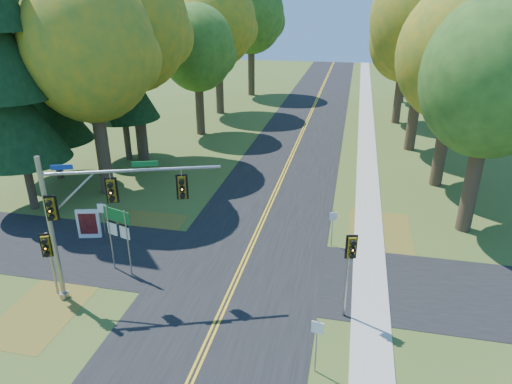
% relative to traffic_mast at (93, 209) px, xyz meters
% --- Properties ---
extents(ground, '(160.00, 160.00, 0.00)m').
position_rel_traffic_mast_xyz_m(ground, '(5.41, 1.44, -4.27)').
color(ground, '#3D531D').
rests_on(ground, ground).
extents(road_main, '(8.00, 160.00, 0.02)m').
position_rel_traffic_mast_xyz_m(road_main, '(5.41, 1.44, -4.26)').
color(road_main, black).
rests_on(road_main, ground).
extents(road_cross, '(60.00, 6.00, 0.02)m').
position_rel_traffic_mast_xyz_m(road_cross, '(5.41, 3.44, -4.26)').
color(road_cross, black).
rests_on(road_cross, ground).
extents(centerline_left, '(0.10, 160.00, 0.01)m').
position_rel_traffic_mast_xyz_m(centerline_left, '(5.31, 1.44, -4.25)').
color(centerline_left, gold).
rests_on(centerline_left, road_main).
extents(centerline_right, '(0.10, 160.00, 0.01)m').
position_rel_traffic_mast_xyz_m(centerline_right, '(5.51, 1.44, -4.25)').
color(centerline_right, gold).
rests_on(centerline_right, road_main).
extents(sidewalk_east, '(1.60, 160.00, 0.06)m').
position_rel_traffic_mast_xyz_m(sidewalk_east, '(11.61, 1.44, -4.24)').
color(sidewalk_east, '#9E998E').
rests_on(sidewalk_east, ground).
extents(leaf_patch_w_near, '(4.00, 6.00, 0.00)m').
position_rel_traffic_mast_xyz_m(leaf_patch_w_near, '(-1.09, 5.44, -4.27)').
color(leaf_patch_w_near, brown).
rests_on(leaf_patch_w_near, ground).
extents(leaf_patch_e, '(3.50, 8.00, 0.00)m').
position_rel_traffic_mast_xyz_m(leaf_patch_e, '(12.21, 7.44, -4.27)').
color(leaf_patch_e, brown).
rests_on(leaf_patch_e, ground).
extents(leaf_patch_w_far, '(3.00, 5.00, 0.00)m').
position_rel_traffic_mast_xyz_m(leaf_patch_w_far, '(-2.09, -1.56, -4.27)').
color(leaf_patch_w_far, brown).
rests_on(leaf_patch_w_far, ground).
extents(tree_w_a, '(8.00, 8.00, 14.15)m').
position_rel_traffic_mast_xyz_m(tree_w_a, '(-5.72, 10.82, 5.21)').
color(tree_w_a, '#38281C').
rests_on(tree_w_a, ground).
extents(tree_e_a, '(7.20, 7.20, 12.73)m').
position_rel_traffic_mast_xyz_m(tree_e_a, '(16.98, 10.21, 4.26)').
color(tree_e_a, '#38281C').
rests_on(tree_e_a, ground).
extents(tree_w_b, '(8.60, 8.60, 15.38)m').
position_rel_traffic_mast_xyz_m(tree_w_b, '(-6.31, 17.72, 6.09)').
color(tree_w_b, '#38281C').
rests_on(tree_w_b, ground).
extents(tree_e_b, '(7.60, 7.60, 13.33)m').
position_rel_traffic_mast_xyz_m(tree_e_b, '(16.38, 17.01, 4.62)').
color(tree_e_b, '#38281C').
rests_on(tree_e_b, ground).
extents(tree_w_c, '(6.80, 6.80, 11.91)m').
position_rel_traffic_mast_xyz_m(tree_w_c, '(-4.13, 25.91, 3.67)').
color(tree_w_c, '#38281C').
rests_on(tree_w_c, ground).
extents(tree_e_c, '(8.80, 8.80, 15.79)m').
position_rel_traffic_mast_xyz_m(tree_e_c, '(15.29, 25.13, 6.39)').
color(tree_e_c, '#38281C').
rests_on(tree_e_c, ground).
extents(tree_w_d, '(8.20, 8.20, 14.56)m').
position_rel_traffic_mast_xyz_m(tree_w_d, '(-4.72, 34.62, 5.51)').
color(tree_w_d, '#38281C').
rests_on(tree_w_d, ground).
extents(tree_e_d, '(7.00, 7.00, 12.32)m').
position_rel_traffic_mast_xyz_m(tree_e_d, '(14.67, 34.31, 3.96)').
color(tree_e_d, '#38281C').
rests_on(tree_e_d, ground).
extents(tree_w_e, '(8.40, 8.40, 14.97)m').
position_rel_traffic_mast_xyz_m(tree_w_e, '(-3.51, 45.52, 5.80)').
color(tree_w_e, '#38281C').
rests_on(tree_w_e, ground).
extents(tree_e_e, '(7.80, 7.80, 13.74)m').
position_rel_traffic_mast_xyz_m(tree_e_e, '(15.88, 45.02, 4.92)').
color(tree_e_e, '#38281C').
rests_on(tree_e_e, ground).
extents(pine_a, '(5.60, 5.60, 19.48)m').
position_rel_traffic_mast_xyz_m(pine_a, '(-9.09, 7.44, 4.91)').
color(pine_a, '#38281C').
rests_on(pine_a, ground).
extents(pine_b, '(5.60, 5.60, 17.31)m').
position_rel_traffic_mast_xyz_m(pine_b, '(-10.59, 12.44, 3.89)').
color(pine_b, '#38281C').
rests_on(pine_b, ground).
extents(pine_c, '(5.60, 5.60, 20.56)m').
position_rel_traffic_mast_xyz_m(pine_c, '(-7.59, 17.44, 5.42)').
color(pine_c, '#38281C').
rests_on(pine_c, ground).
extents(traffic_mast, '(6.94, 2.81, 6.64)m').
position_rel_traffic_mast_xyz_m(traffic_mast, '(0.00, 0.00, 0.00)').
color(traffic_mast, gray).
rests_on(traffic_mast, ground).
extents(east_signal_pole, '(0.45, 0.53, 3.96)m').
position_rel_traffic_mast_xyz_m(east_signal_pole, '(10.53, 0.65, -1.27)').
color(east_signal_pole, gray).
rests_on(east_signal_pole, ground).
extents(ped_signal_pole, '(0.47, 0.57, 3.16)m').
position_rel_traffic_mast_xyz_m(ped_signal_pole, '(-2.14, -0.50, -1.92)').
color(ped_signal_pole, gray).
rests_on(ped_signal_pole, ground).
extents(route_sign_cluster, '(1.54, 0.53, 3.43)m').
position_rel_traffic_mast_xyz_m(route_sign_cluster, '(-0.15, 1.96, -1.86)').
color(route_sign_cluster, gray).
rests_on(route_sign_cluster, ground).
extents(info_kiosk, '(1.23, 0.48, 1.70)m').
position_rel_traffic_mast_xyz_m(info_kiosk, '(-3.54, 4.67, -3.42)').
color(info_kiosk, silver).
rests_on(info_kiosk, ground).
extents(reg_sign_e_north, '(0.39, 0.11, 2.04)m').
position_rel_traffic_mast_xyz_m(reg_sign_e_north, '(9.61, 6.63, -2.87)').
color(reg_sign_e_north, gray).
rests_on(reg_sign_e_north, ground).
extents(reg_sign_e_south, '(0.43, 0.11, 2.27)m').
position_rel_traffic_mast_xyz_m(reg_sign_e_south, '(9.61, -2.56, -2.72)').
color(reg_sign_e_south, gray).
rests_on(reg_sign_e_south, ground).
extents(reg_sign_w, '(0.47, 0.09, 2.47)m').
position_rel_traffic_mast_xyz_m(reg_sign_w, '(-2.31, 4.23, -2.58)').
color(reg_sign_w, gray).
rests_on(reg_sign_w, ground).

